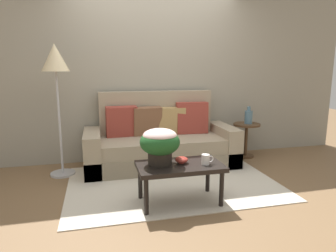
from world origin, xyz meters
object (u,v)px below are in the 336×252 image
floor_lamp (56,68)px  potted_plant (160,142)px  coffee_mug (206,159)px  side_table (246,134)px  table_vase (249,117)px  couch (160,143)px  snack_bowl (182,160)px  coffee_table (180,169)px

floor_lamp → potted_plant: (1.08, -1.12, -0.74)m
coffee_mug → side_table: bearing=49.3°
table_vase → floor_lamp: bearing=-176.5°
couch → floor_lamp: floor_lamp is taller
coffee_mug → potted_plant: bearing=165.5°
side_table → coffee_mug: size_ratio=4.14×
coffee_mug → snack_bowl: 0.25m
coffee_table → potted_plant: size_ratio=2.15×
couch → floor_lamp: size_ratio=1.26×
couch → snack_bowl: couch is taller
potted_plant → side_table: bearing=37.8°
table_vase → side_table: bearing=160.4°
potted_plant → table_vase: table_vase is taller
coffee_table → floor_lamp: size_ratio=0.52×
couch → table_vase: size_ratio=7.85×
couch → potted_plant: bearing=-102.5°
floor_lamp → snack_bowl: size_ratio=12.39×
potted_plant → snack_bowl: (0.22, -0.02, -0.19)m
side_table → potted_plant: (-1.67, -1.30, 0.28)m
couch → snack_bowl: bearing=-92.2°
side_table → floor_lamp: 2.94m
potted_plant → coffee_mug: 0.50m
coffee_table → snack_bowl: bearing=47.8°
coffee_table → snack_bowl: 0.10m
snack_bowl → side_table: bearing=42.4°
table_vase → potted_plant: bearing=-142.6°
floor_lamp → table_vase: 2.88m
couch → coffee_table: couch is taller
potted_plant → coffee_mug: potted_plant is taller
coffee_mug → couch: bearing=97.8°
potted_plant → table_vase: (1.69, 1.29, -0.01)m
floor_lamp → coffee_mug: 2.18m
snack_bowl → couch: bearing=87.8°
side_table → snack_bowl: side_table is taller
potted_plant → coffee_mug: (0.46, -0.12, -0.18)m
coffee_table → side_table: side_table is taller
coffee_table → floor_lamp: 2.01m
couch → table_vase: bearing=2.5°
potted_plant → couch: bearing=77.5°
side_table → snack_bowl: 1.96m
side_table → floor_lamp: (-2.75, -0.17, 1.02)m
side_table → coffee_mug: (-1.22, -1.42, 0.10)m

